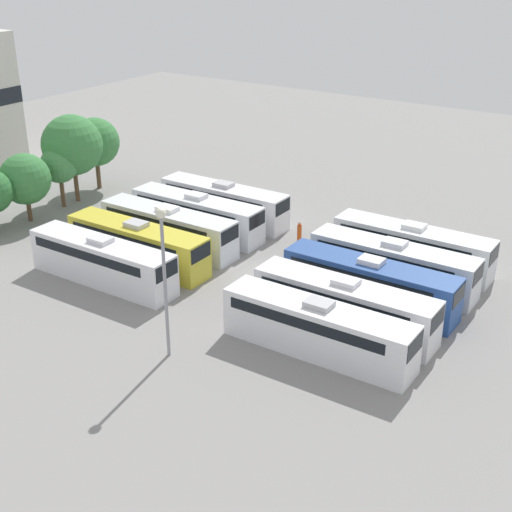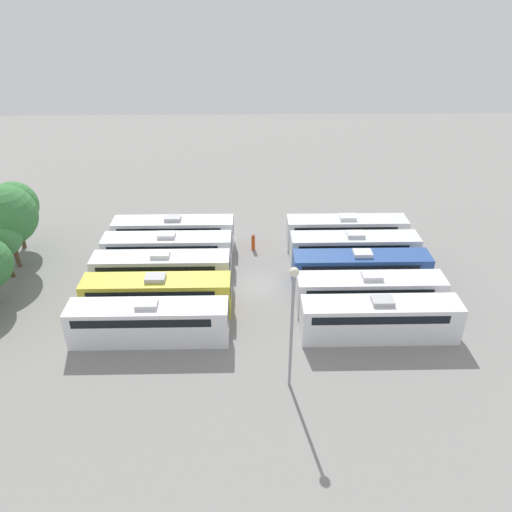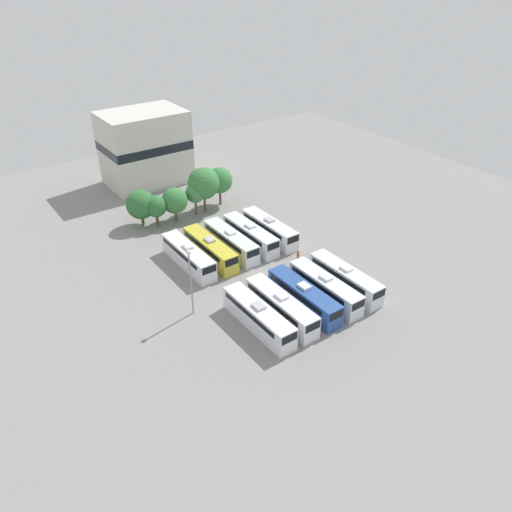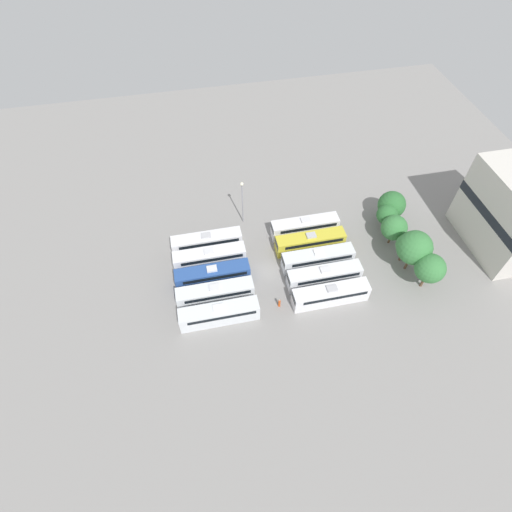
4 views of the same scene
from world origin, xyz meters
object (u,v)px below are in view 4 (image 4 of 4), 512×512
Objects in this scene: tree_3 at (406,245)px; tree_4 at (415,248)px; bus_8 at (324,276)px; tree_2 at (394,228)px; bus_2 at (213,275)px; bus_4 at (219,314)px; worker_person at (279,303)px; bus_5 at (305,226)px; tree_0 at (392,205)px; bus_9 at (331,294)px; bus_7 at (318,258)px; light_pole at (242,197)px; bus_1 at (210,257)px; tree_5 at (430,268)px; bus_6 at (310,241)px; bus_0 at (207,242)px; bus_3 at (216,293)px; tree_1 at (387,215)px.

tree_3 is 0.70× the size of tree_4.
bus_8 is 1.47× the size of tree_4.
tree_2 is at bearing -177.07° from tree_3.
bus_2 is 7.30m from bus_4.
worker_person is 0.22× the size of tree_4.
tree_0 is (-0.05, 15.80, 2.10)m from bus_5.
bus_8 is at bearing 177.85° from bus_9.
bus_7 is (7.39, 0.08, 0.00)m from bus_5.
bus_4 is at bearing -20.26° from light_pole.
bus_1 is 1.00× the size of bus_5.
light_pole is at bearing 139.96° from bus_1.
tree_5 is at bearing 14.33° from tree_4.
bus_1 is 1.00× the size of bus_4.
bus_1 is 17.30m from bus_6.
tree_4 is at bearing 103.56° from bus_9.
bus_7 is 1.91× the size of tree_0.
bus_0 is 36.01m from tree_5.
tree_5 reaches higher than bus_9.
bus_3 and bus_9 have the same top height.
bus_8 is (3.61, -0.06, 0.00)m from bus_7.
bus_3 and bus_6 have the same top height.
bus_7 is at bearing 39.70° from light_pole.
bus_6 is at bearing 78.35° from bus_0.
bus_1 is 2.21× the size of tree_1.
tree_0 reaches higher than worker_person.
bus_2 and bus_5 have the same top height.
tree_4 is at bearing 56.54° from light_pole.
bus_9 is at bearing -0.10° from bus_6.
bus_2 is 1.00× the size of bus_6.
bus_7 is at bearing 178.47° from bus_9.
tree_4 reaches higher than tree_5.
tree_2 is (-8.76, 22.01, 2.97)m from worker_person.
tree_1 is at bearing 175.97° from tree_2.
tree_3 is at bearing 56.67° from bus_5.
light_pole is at bearing -100.84° from tree_0.
bus_9 is at bearing -1.53° from bus_7.
tree_1 is at bearing 122.88° from bus_8.
bus_3 is at bearing -79.10° from bus_7.
tree_3 reaches higher than bus_6.
bus_9 is at bearing 27.24° from light_pole.
light_pole reaches higher than tree_4.
bus_3 is (10.74, -0.09, 0.00)m from bus_0.
tree_5 reaches higher than tree_3.
tree_2 is 0.74× the size of tree_4.
tree_4 reaches higher than bus_2.
bus_4 is at bearing -57.86° from bus_6.
light_pole is (-12.41, -10.30, 4.44)m from bus_7.
tree_4 reaches higher than tree_0.
bus_9 reaches higher than worker_person.
bus_2 is at bearing -126.19° from worker_person.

